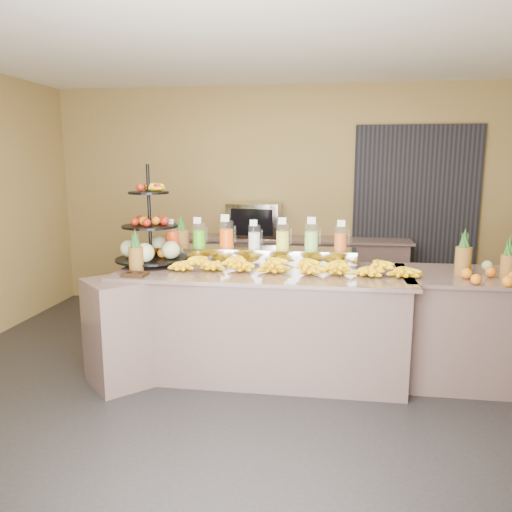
% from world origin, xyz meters
% --- Properties ---
extents(ground, '(6.00, 6.00, 0.00)m').
position_xyz_m(ground, '(0.00, 0.00, 0.00)').
color(ground, black).
rests_on(ground, ground).
extents(room_envelope, '(6.04, 5.02, 2.82)m').
position_xyz_m(room_envelope, '(0.19, 0.79, 1.88)').
color(room_envelope, olive).
rests_on(room_envelope, ground).
extents(buffet_counter, '(2.75, 1.25, 0.93)m').
position_xyz_m(buffet_counter, '(-0.12, 0.26, 0.47)').
color(buffet_counter, gray).
rests_on(buffet_counter, ground).
extents(right_counter, '(1.08, 0.88, 0.93)m').
position_xyz_m(right_counter, '(1.70, 0.40, 0.47)').
color(right_counter, gray).
rests_on(right_counter, ground).
extents(back_ledge, '(3.10, 0.55, 0.93)m').
position_xyz_m(back_ledge, '(0.00, 2.25, 0.47)').
color(back_ledge, gray).
rests_on(back_ledge, ground).
extents(pitcher_tray, '(1.85, 0.30, 0.15)m').
position_xyz_m(pitcher_tray, '(-0.12, 0.58, 1.01)').
color(pitcher_tray, gray).
rests_on(pitcher_tray, buffet_counter).
extents(juice_pitcher_orange_a, '(0.11, 0.11, 0.27)m').
position_xyz_m(juice_pitcher_orange_a, '(-0.90, 0.58, 1.17)').
color(juice_pitcher_orange_a, silver).
rests_on(juice_pitcher_orange_a, pitcher_tray).
extents(juice_pitcher_green, '(0.12, 0.12, 0.29)m').
position_xyz_m(juice_pitcher_green, '(-0.64, 0.58, 1.18)').
color(juice_pitcher_green, silver).
rests_on(juice_pitcher_green, pitcher_tray).
extents(juice_pitcher_orange_b, '(0.13, 0.14, 0.32)m').
position_xyz_m(juice_pitcher_orange_b, '(-0.38, 0.58, 1.19)').
color(juice_pitcher_orange_b, silver).
rests_on(juice_pitcher_orange_b, pitcher_tray).
extents(juice_pitcher_milk, '(0.11, 0.12, 0.27)m').
position_xyz_m(juice_pitcher_milk, '(-0.12, 0.58, 1.17)').
color(juice_pitcher_milk, silver).
rests_on(juice_pitcher_milk, pitcher_tray).
extents(juice_pitcher_lemon, '(0.12, 0.13, 0.30)m').
position_xyz_m(juice_pitcher_lemon, '(0.14, 0.58, 1.18)').
color(juice_pitcher_lemon, silver).
rests_on(juice_pitcher_lemon, pitcher_tray).
extents(juice_pitcher_lime, '(0.13, 0.13, 0.31)m').
position_xyz_m(juice_pitcher_lime, '(0.40, 0.58, 1.18)').
color(juice_pitcher_lime, silver).
rests_on(juice_pitcher_lime, pitcher_tray).
extents(juice_pitcher_orange_c, '(0.12, 0.12, 0.28)m').
position_xyz_m(juice_pitcher_orange_c, '(0.66, 0.58, 1.18)').
color(juice_pitcher_orange_c, silver).
rests_on(juice_pitcher_orange_c, pitcher_tray).
extents(banana_heap, '(2.11, 0.19, 0.17)m').
position_xyz_m(banana_heap, '(0.24, 0.26, 1.01)').
color(banana_heap, yellow).
rests_on(banana_heap, buffet_counter).
extents(fruit_stand, '(0.80, 0.80, 0.91)m').
position_xyz_m(fruit_stand, '(-1.01, 0.41, 1.16)').
color(fruit_stand, black).
rests_on(fruit_stand, buffet_counter).
extents(condiment_caddy, '(0.20, 0.16, 0.03)m').
position_xyz_m(condiment_caddy, '(-1.02, -0.07, 0.94)').
color(condiment_caddy, black).
rests_on(condiment_caddy, buffet_counter).
extents(pineapple_left_a, '(0.12, 0.12, 0.37)m').
position_xyz_m(pineapple_left_a, '(-1.07, 0.11, 1.06)').
color(pineapple_left_a, brown).
rests_on(pineapple_left_a, buffet_counter).
extents(pineapple_left_b, '(0.15, 0.15, 0.44)m').
position_xyz_m(pineapple_left_b, '(-0.86, 0.73, 1.10)').
color(pineapple_left_b, brown).
rests_on(pineapple_left_b, buffet_counter).
extents(right_fruit_pile, '(0.44, 0.42, 0.23)m').
position_xyz_m(right_fruit_pile, '(1.80, 0.23, 1.00)').
color(right_fruit_pile, brown).
rests_on(right_fruit_pile, right_counter).
extents(oven_warmer, '(0.66, 0.47, 0.43)m').
position_xyz_m(oven_warmer, '(-0.37, 2.25, 1.14)').
color(oven_warmer, gray).
rests_on(oven_warmer, back_ledge).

